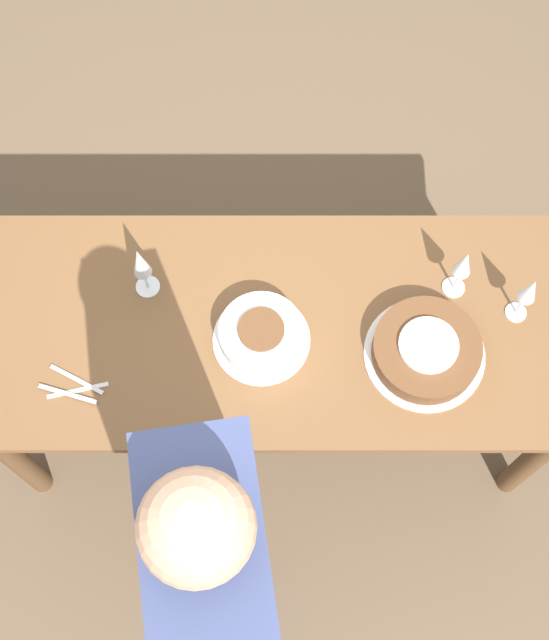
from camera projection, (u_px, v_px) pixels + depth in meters
name	position (u px, v px, depth m)	size (l,w,h in m)	color
ground_plane	(274.00, 405.00, 3.23)	(12.00, 12.00, 0.00)	brown
dining_table	(274.00, 342.00, 2.63)	(1.78, 0.71, 0.77)	brown
cake_center_white	(261.00, 335.00, 2.47)	(0.27, 0.27, 0.09)	white
cake_front_chocolate	(426.00, 351.00, 2.45)	(0.34, 0.34, 0.08)	white
wine_glass_near	(530.00, 293.00, 2.39)	(0.06, 0.06, 0.21)	silver
wine_glass_far	(464.00, 266.00, 2.42)	(0.07, 0.07, 0.22)	silver
wine_glass_extra	(141.00, 263.00, 2.42)	(0.07, 0.07, 0.23)	silver
fork_pile	(74.00, 387.00, 2.45)	(0.19, 0.12, 0.01)	silver
person_cutting	(217.00, 571.00, 1.97)	(0.28, 0.43, 1.76)	#2D334C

